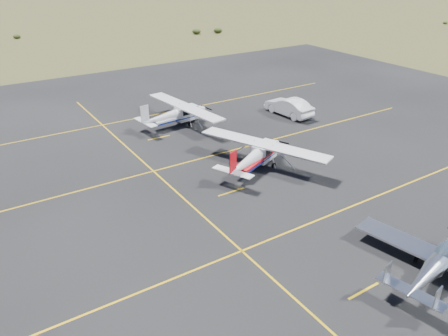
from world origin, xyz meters
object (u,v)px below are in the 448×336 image
object	(u,v)px
sedan	(289,107)
aircraft_low_wing	(439,262)
aircraft_cessna	(256,155)
aircraft_plain	(176,114)

from	to	relation	value
sedan	aircraft_low_wing	bearing A→B (deg)	62.09
aircraft_cessna	sedan	bearing A→B (deg)	15.22
aircraft_plain	aircraft_cessna	bearing A→B (deg)	-92.75
aircraft_cessna	sedan	distance (m)	12.27
aircraft_low_wing	aircraft_plain	xyz separation A→B (m)	(-1.09, 24.94, 0.20)
aircraft_cessna	aircraft_plain	world-z (taller)	aircraft_cessna
aircraft_cessna	aircraft_low_wing	bearing A→B (deg)	-112.43
aircraft_low_wing	sedan	world-z (taller)	aircraft_low_wing
aircraft_plain	sedan	world-z (taller)	aircraft_plain
aircraft_low_wing	aircraft_cessna	distance (m)	14.02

